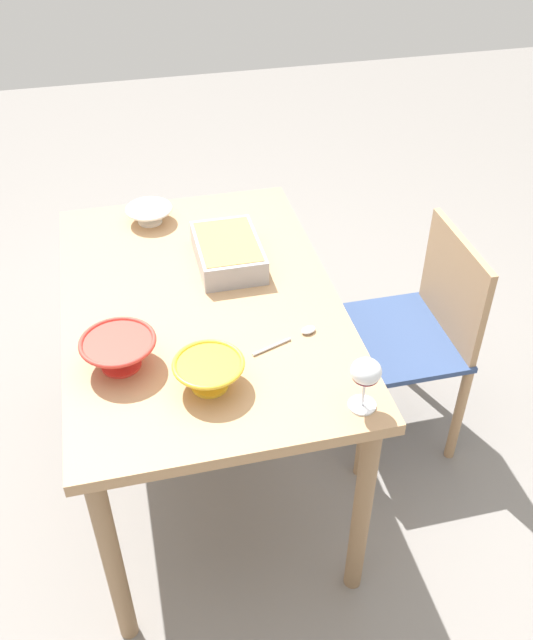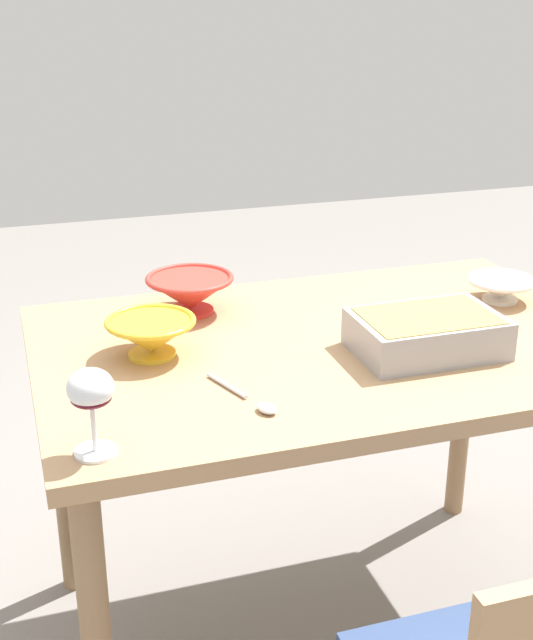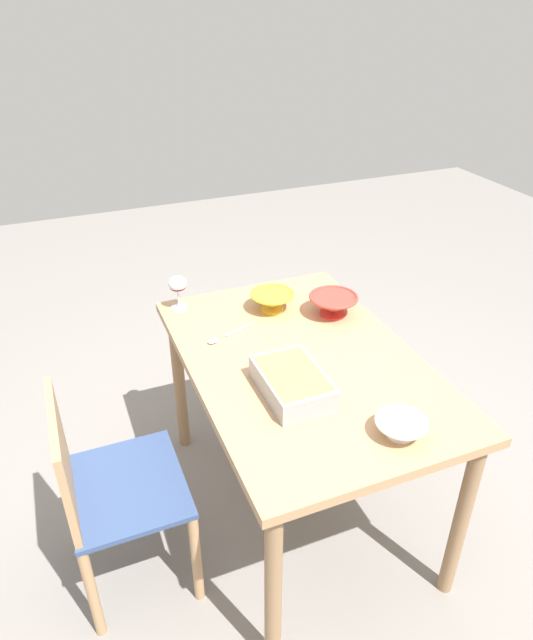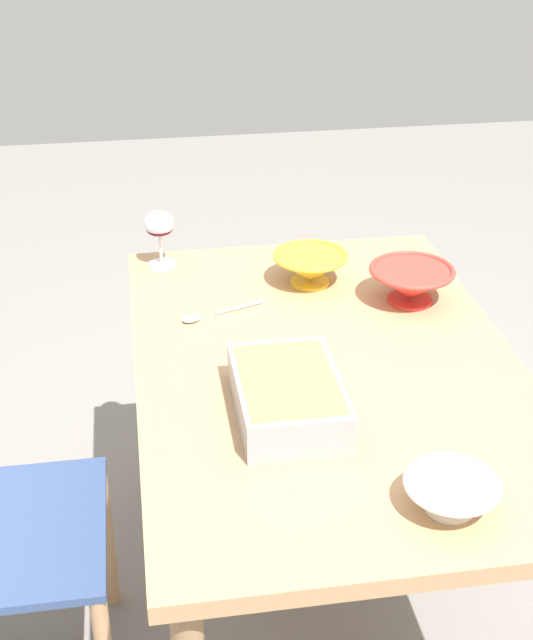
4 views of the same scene
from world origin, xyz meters
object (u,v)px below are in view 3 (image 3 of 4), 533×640
(chair, at_px, (105,488))
(small_bowl, at_px, (272,300))
(wine_glass, at_px, (178,286))
(mixing_bowl, at_px, (401,426))
(serving_bowl, at_px, (333,304))
(dining_table, at_px, (302,379))
(casserole_dish, at_px, (292,382))
(serving_spoon, at_px, (221,338))

(chair, relative_size, small_bowl, 4.43)
(small_bowl, bearing_deg, wine_glass, -114.03)
(wine_glass, relative_size, mixing_bowl, 0.93)
(serving_bowl, bearing_deg, wine_glass, -116.82)
(wine_glass, bearing_deg, dining_table, 31.12)
(dining_table, bearing_deg, chair, -86.32)
(casserole_dish, relative_size, small_bowl, 1.60)
(casserole_dish, bearing_deg, small_bowl, 164.26)
(casserole_dish, height_order, serving_bowl, serving_bowl)
(mixing_bowl, distance_m, serving_spoon, 0.78)
(dining_table, relative_size, wine_glass, 8.25)
(chair, bearing_deg, casserole_dish, 79.60)
(casserole_dish, distance_m, mixing_bowl, 0.38)
(casserole_dish, xyz_separation_m, mixing_bowl, (0.31, 0.22, -0.01))
(wine_glass, xyz_separation_m, mixing_bowl, (1.00, 0.42, -0.07))
(dining_table, height_order, small_bowl, small_bowl)
(mixing_bowl, bearing_deg, wine_glass, -157.36)
(casserole_dish, bearing_deg, mixing_bowl, 34.98)
(dining_table, bearing_deg, casserole_dish, -35.24)
(dining_table, xyz_separation_m, serving_bowl, (-0.24, 0.25, 0.14))
(wine_glass, relative_size, serving_bowl, 0.74)
(dining_table, height_order, wine_glass, wine_glass)
(wine_glass, bearing_deg, casserole_dish, 16.26)
(chair, relative_size, mixing_bowl, 5.06)
(small_bowl, distance_m, serving_spoon, 0.30)
(casserole_dish, xyz_separation_m, small_bowl, (-0.54, 0.15, 0.00))
(dining_table, distance_m, serving_spoon, 0.35)
(wine_glass, distance_m, casserole_dish, 0.72)
(mixing_bowl, distance_m, serving_bowl, 0.73)
(mixing_bowl, bearing_deg, small_bowl, -175.64)
(wine_glass, height_order, serving_spoon, wine_glass)
(chair, distance_m, casserole_dish, 0.73)
(casserole_dish, xyz_separation_m, serving_spoon, (-0.40, -0.12, -0.04))
(mixing_bowl, relative_size, serving_spoon, 0.80)
(dining_table, xyz_separation_m, wine_glass, (-0.53, -0.32, 0.20))
(mixing_bowl, xyz_separation_m, serving_bowl, (-0.71, 0.15, 0.02))
(dining_table, distance_m, chair, 0.78)
(casserole_dish, bearing_deg, serving_bowl, 138.11)
(chair, bearing_deg, serving_bowl, 106.17)
(dining_table, relative_size, mixing_bowl, 7.67)
(serving_spoon, bearing_deg, small_bowl, 116.55)
(chair, bearing_deg, small_bowl, 118.05)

